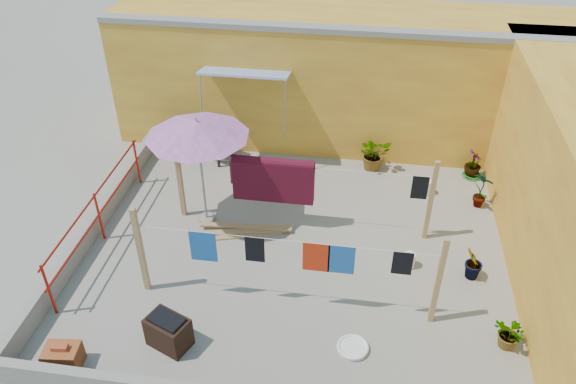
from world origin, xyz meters
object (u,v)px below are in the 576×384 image
object	(u,v)px
water_jug_b	(426,187)
plant_back_a	(374,154)
outdoor_table	(203,133)
brazier	(168,332)
green_hose	(472,175)
patio_umbrella	(197,129)
white_basin	(353,348)
brick_stack	(63,357)
water_jug_a	(409,260)

from	to	relation	value
water_jug_b	plant_back_a	bearing A→B (deg)	144.65
outdoor_table	brazier	size ratio (longest dim) A/B	1.99
outdoor_table	green_hose	distance (m)	6.44
patio_umbrella	white_basin	bearing A→B (deg)	-42.29
outdoor_table	water_jug_b	distance (m)	5.39
patio_umbrella	outdoor_table	distance (m)	3.02
patio_umbrella	outdoor_table	world-z (taller)	patio_umbrella
patio_umbrella	brick_stack	xyz separation A→B (m)	(-1.20, -3.91, -1.94)
green_hose	plant_back_a	bearing A→B (deg)	180.00
outdoor_table	white_basin	bearing A→B (deg)	-53.95
water_jug_a	white_basin	bearing A→B (deg)	-113.80
outdoor_table	white_basin	world-z (taller)	outdoor_table
water_jug_a	water_jug_b	size ratio (longest dim) A/B	0.93
outdoor_table	water_jug_a	bearing A→B (deg)	-34.22
patio_umbrella	brick_stack	size ratio (longest dim) A/B	4.15
white_basin	plant_back_a	world-z (taller)	plant_back_a
outdoor_table	green_hose	size ratio (longest dim) A/B	3.39
brick_stack	water_jug_b	bearing A→B (deg)	43.84
brazier	white_basin	bearing A→B (deg)	6.30
outdoor_table	white_basin	xyz separation A→B (m)	(3.95, -5.42, -0.55)
plant_back_a	outdoor_table	bearing A→B (deg)	180.00
water_jug_a	plant_back_a	size ratio (longest dim) A/B	0.43
brick_stack	green_hose	distance (m)	9.40
white_basin	green_hose	size ratio (longest dim) A/B	1.12
water_jug_a	plant_back_a	xyz separation A→B (m)	(-0.77, 3.32, 0.25)
brick_stack	water_jug_a	distance (m)	6.17
water_jug_b	brazier	bearing A→B (deg)	-131.27
water_jug_a	plant_back_a	world-z (taller)	plant_back_a
white_basin	brazier	bearing A→B (deg)	-173.70
patio_umbrella	water_jug_b	xyz separation A→B (m)	(4.58, 1.64, -1.98)
outdoor_table	plant_back_a	distance (m)	4.11
brazier	water_jug_a	size ratio (longest dim) A/B	2.22
patio_umbrella	water_jug_b	distance (m)	5.25
brazier	plant_back_a	distance (m)	6.53
green_hose	brick_stack	bearing A→B (deg)	-137.08
patio_umbrella	green_hose	xyz separation A→B (m)	(5.68, 2.49, -2.11)
patio_umbrella	brick_stack	distance (m)	4.52
brick_stack	plant_back_a	xyz separation A→B (m)	(4.58, 6.40, 0.21)
patio_umbrella	water_jug_a	world-z (taller)	patio_umbrella
water_jug_b	plant_back_a	distance (m)	1.49
outdoor_table	brick_stack	distance (m)	6.43
brick_stack	water_jug_a	xyz separation A→B (m)	(5.35, 3.08, -0.05)
water_jug_a	brazier	bearing A→B (deg)	-147.82
brick_stack	water_jug_b	size ratio (longest dim) A/B	1.51
brick_stack	brazier	size ratio (longest dim) A/B	0.73
brick_stack	green_hose	xyz separation A→B (m)	(6.88, 6.40, -0.17)
green_hose	plant_back_a	size ratio (longest dim) A/B	0.57
water_jug_b	plant_back_a	size ratio (longest dim) A/B	0.47
patio_umbrella	plant_back_a	size ratio (longest dim) A/B	2.93
brazier	brick_stack	bearing A→B (deg)	-156.19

